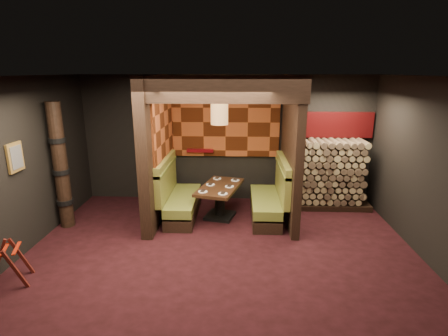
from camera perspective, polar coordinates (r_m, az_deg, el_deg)
floor at (r=5.85m, az=-0.56°, el=-14.53°), size 6.50×5.50×0.02m
ceiling at (r=5.06m, az=-0.65°, el=14.88°), size 6.50×5.50×0.02m
wall_back at (r=7.96m, az=0.45°, el=4.73°), size 6.50×0.02×2.85m
wall_front at (r=2.75m, az=-3.80°, el=-17.45°), size 6.50×0.02×2.85m
wall_left at (r=6.34m, az=-31.49°, el=-0.42°), size 0.02×5.50×2.85m
wall_right at (r=6.06m, az=31.92°, el=-1.15°), size 0.02×5.50×2.85m
partition_left at (r=7.05m, az=-10.92°, el=3.04°), size 0.20×2.20×2.85m
partition_right at (r=6.99m, az=10.87°, el=2.93°), size 0.15×2.10×2.85m
header_beam at (r=5.76m, az=-0.52°, el=12.68°), size 2.85×0.18×0.44m
tapa_back_panel at (r=7.84m, az=0.26°, el=7.50°), size 2.40×0.06×1.55m
tapa_side_panel at (r=7.12m, az=-9.83°, el=6.69°), size 0.04×1.85×1.45m
lacquer_shelf at (r=7.94m, az=-3.92°, el=2.87°), size 0.60×0.12×0.07m
booth_bench_left at (r=7.26m, az=-7.51°, el=-4.88°), size 0.68×1.60×1.14m
booth_bench_right at (r=7.19m, az=7.59°, el=-5.10°), size 0.68×1.60×1.14m
dining_table at (r=7.14m, az=-0.68°, el=-4.71°), size 1.00×1.42×0.68m
place_settings at (r=7.06m, az=-0.69°, el=-2.85°), size 0.79×1.13×0.03m
pendant_lamp at (r=6.69m, az=-0.75°, el=9.04°), size 0.33×0.33×0.92m
framed_picture at (r=6.35m, az=-30.93°, el=1.51°), size 0.05×0.36×0.46m
luggage_rack at (r=5.93m, az=-31.95°, el=-13.00°), size 0.70×0.60×0.64m
totem_column at (r=7.20m, az=-25.11°, el=0.13°), size 0.31×0.31×2.40m
firewood_stack at (r=7.97m, az=16.98°, el=-0.93°), size 1.73×0.70×1.50m
mosaic_header at (r=8.07m, az=16.99°, el=6.77°), size 1.83×0.10×0.56m
bay_front_post at (r=7.25m, az=11.28°, el=3.37°), size 0.08×0.08×2.85m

